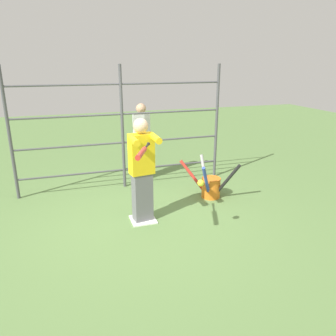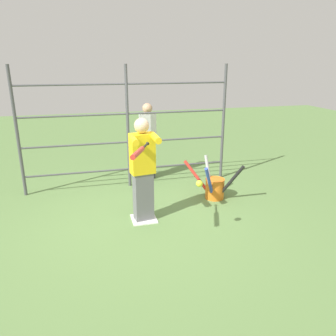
{
  "view_description": "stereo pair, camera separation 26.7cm",
  "coord_description": "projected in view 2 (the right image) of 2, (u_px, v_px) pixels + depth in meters",
  "views": [
    {
      "loc": [
        1.09,
        4.73,
        2.49
      ],
      "look_at": [
        -0.33,
        0.32,
        0.97
      ],
      "focal_mm": 35.0,
      "sensor_mm": 36.0,
      "label": 1
    },
    {
      "loc": [
        0.83,
        4.8,
        2.49
      ],
      "look_at": [
        -0.33,
        0.32,
        0.97
      ],
      "focal_mm": 35.0,
      "sensor_mm": 36.0,
      "label": 2
    }
  ],
  "objects": [
    {
      "name": "home_plate",
      "position": [
        144.0,
        219.0,
        5.39
      ],
      "size": [
        0.4,
        0.4,
        0.02
      ],
      "color": "white",
      "rests_on": "ground"
    },
    {
      "name": "batter",
      "position": [
        143.0,
        167.0,
        5.09
      ],
      "size": [
        0.43,
        0.61,
        1.68
      ],
      "color": "slate",
      "rests_on": "ground"
    },
    {
      "name": "bat_bucket",
      "position": [
        214.0,
        187.0,
        6.15
      ],
      "size": [
        0.92,
        0.84,
        0.79
      ],
      "color": "orange",
      "rests_on": "ground"
    },
    {
      "name": "ground_plane",
      "position": [
        144.0,
        219.0,
        5.39
      ],
      "size": [
        24.0,
        24.0,
        0.0
      ],
      "primitive_type": "plane",
      "color": "#608447"
    },
    {
      "name": "bystander_behind_fence",
      "position": [
        148.0,
        140.0,
        7.06
      ],
      "size": [
        0.34,
        0.21,
        1.65
      ],
      "color": "#3F3F47",
      "rests_on": "ground"
    },
    {
      "name": "softball_in_flight",
      "position": [
        199.0,
        184.0,
        4.54
      ],
      "size": [
        0.1,
        0.1,
        0.1
      ],
      "color": "yellow"
    },
    {
      "name": "fence_backstop",
      "position": [
        128.0,
        128.0,
        6.48
      ],
      "size": [
        4.13,
        0.06,
        2.43
      ],
      "color": "#4C4C51",
      "rests_on": "ground"
    },
    {
      "name": "baseball_bat_swinging",
      "position": [
        139.0,
        151.0,
        4.07
      ],
      "size": [
        0.38,
        0.79,
        0.09
      ],
      "color": "black"
    }
  ]
}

